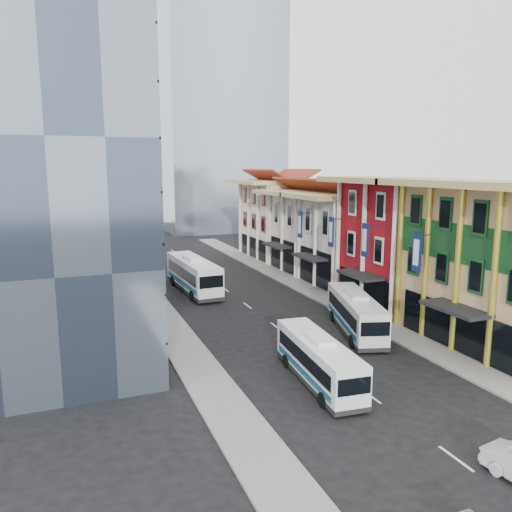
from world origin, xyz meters
name	(u,v)px	position (x,y,z in m)	size (l,w,h in m)	color
ground	(380,403)	(0.00, 0.00, 0.00)	(200.00, 200.00, 0.00)	black
sidewalk_right	(324,297)	(8.50, 22.00, 0.07)	(3.00, 90.00, 0.15)	slate
sidewalk_left	(161,314)	(-8.50, 22.00, 0.07)	(3.00, 90.00, 0.15)	slate
shophouse_tan	(501,267)	(14.00, 5.00, 6.00)	(8.00, 14.00, 12.00)	tan
shophouse_red	(401,245)	(14.00, 17.00, 6.00)	(8.00, 10.00, 12.00)	maroon
shophouse_cream_near	(348,241)	(14.00, 26.50, 5.00)	(8.00, 9.00, 10.00)	white
shophouse_cream_mid	(311,232)	(14.00, 35.50, 5.00)	(8.00, 9.00, 10.00)	white
shophouse_cream_far	(279,220)	(14.00, 46.00, 5.50)	(8.00, 12.00, 11.00)	white
office_tower	(49,145)	(-17.00, 19.00, 15.00)	(12.00, 26.00, 30.00)	#3C495F
office_block_far	(66,221)	(-16.00, 42.00, 7.00)	(10.00, 18.00, 14.00)	gray
bus_left_near	(318,359)	(-2.00, 3.79, 1.54)	(2.25, 9.62, 3.09)	white
bus_left_far	(193,274)	(-3.46, 29.64, 1.94)	(2.84, 12.13, 3.89)	white
bus_right	(356,312)	(5.50, 11.31, 1.68)	(2.45, 10.46, 3.36)	silver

